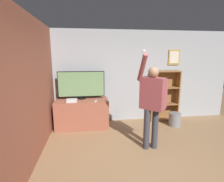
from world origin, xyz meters
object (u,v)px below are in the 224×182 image
object	(u,v)px
person	(152,100)
waste_bin	(175,119)
bookshelf	(161,97)
game_console	(72,101)
television	(81,85)

from	to	relation	value
person	waste_bin	world-z (taller)	person
bookshelf	waste_bin	xyz separation A→B (m)	(0.22, -0.52, -0.53)
game_console	person	distance (m)	2.10
game_console	person	bearing A→B (deg)	-34.08
bookshelf	waste_bin	size ratio (longest dim) A/B	4.05
television	person	world-z (taller)	person
waste_bin	television	bearing A→B (deg)	171.23
person	waste_bin	bearing A→B (deg)	89.15
television	bookshelf	world-z (taller)	television
bookshelf	television	bearing A→B (deg)	-177.21
game_console	bookshelf	distance (m)	2.67
game_console	waste_bin	world-z (taller)	game_console
bookshelf	waste_bin	distance (m)	0.77
bookshelf	waste_bin	world-z (taller)	bookshelf
person	waste_bin	distance (m)	1.80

